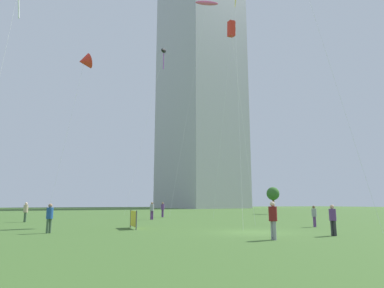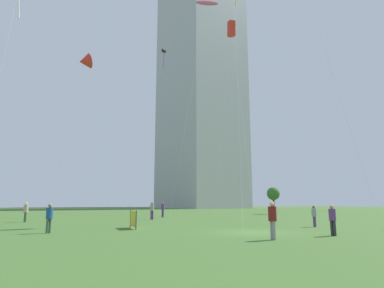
{
  "view_description": "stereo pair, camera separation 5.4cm",
  "coord_description": "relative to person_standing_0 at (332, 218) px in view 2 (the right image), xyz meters",
  "views": [
    {
      "loc": [
        -11.34,
        -17.38,
        1.7
      ],
      "look_at": [
        0.42,
        10.41,
        7.14
      ],
      "focal_mm": 30.92,
      "sensor_mm": 36.0,
      "label": 1
    },
    {
      "loc": [
        -11.29,
        -17.4,
        1.7
      ],
      "look_at": [
        0.42,
        10.41,
        7.14
      ],
      "focal_mm": 30.92,
      "sensor_mm": 36.0,
      "label": 2
    }
  ],
  "objects": [
    {
      "name": "ground",
      "position": [
        -2.7,
        3.6,
        -0.94
      ],
      "size": [
        280.0,
        280.0,
        0.0
      ],
      "primitive_type": "plane",
      "color": "#3D6028"
    },
    {
      "name": "person_standing_0",
      "position": [
        0.0,
        0.0,
        0.0
      ],
      "size": [
        0.36,
        0.36,
        1.63
      ],
      "rotation": [
        0.0,
        0.0,
        4.91
      ],
      "color": "#2D2D33",
      "rests_on": "ground"
    },
    {
      "name": "person_standing_1",
      "position": [
        -14.03,
        7.65,
        0.03
      ],
      "size": [
        0.38,
        0.38,
        1.69
      ],
      "rotation": [
        0.0,
        0.0,
        0.65
      ],
      "color": "#3F593F",
      "rests_on": "ground"
    },
    {
      "name": "person_standing_2",
      "position": [
        -0.99,
        26.56,
        0.13
      ],
      "size": [
        0.41,
        0.41,
        1.86
      ],
      "rotation": [
        0.0,
        0.0,
        5.0
      ],
      "color": "#593372",
      "rests_on": "ground"
    },
    {
      "name": "person_standing_3",
      "position": [
        -3.96,
        21.07,
        0.12
      ],
      "size": [
        0.41,
        0.41,
        1.84
      ],
      "rotation": [
        0.0,
        0.0,
        3.46
      ],
      "color": "#593372",
      "rests_on": "ground"
    },
    {
      "name": "person_standing_4",
      "position": [
        -16.1,
        20.97,
        0.1
      ],
      "size": [
        0.4,
        0.4,
        1.8
      ],
      "rotation": [
        0.0,
        0.0,
        1.95
      ],
      "color": "#3F593F",
      "rests_on": "ground"
    },
    {
      "name": "person_standing_5",
      "position": [
        -4.17,
        -0.38,
        0.09
      ],
      "size": [
        0.4,
        0.4,
        1.79
      ],
      "rotation": [
        0.0,
        0.0,
        1.49
      ],
      "color": "gray",
      "rests_on": "ground"
    },
    {
      "name": "person_standing_6",
      "position": [
        3.9,
        5.57,
        -0.05
      ],
      "size": [
        0.34,
        0.34,
        1.54
      ],
      "rotation": [
        0.0,
        0.0,
        0.34
      ],
      "color": "#593372",
      "rests_on": "ground"
    },
    {
      "name": "kite_flying_0",
      "position": [
        2.51,
        38.15,
        27.19
      ],
      "size": [
        8.21,
        7.08,
        29.29
      ],
      "color": "silver",
      "rests_on": "ground"
    },
    {
      "name": "kite_flying_1",
      "position": [
        7.6,
        31.12,
        33.48
      ],
      "size": [
        9.44,
        5.32,
        35.05
      ],
      "color": "silver",
      "rests_on": "ground"
    },
    {
      "name": "kite_flying_3",
      "position": [
        2.35,
        14.27,
        18.92
      ],
      "size": [
        1.57,
        5.58,
        20.77
      ],
      "color": "silver",
      "rests_on": "ground"
    },
    {
      "name": "kite_flying_5",
      "position": [
        -11.51,
        24.45,
        17.09
      ],
      "size": [
        3.78,
        1.98,
        19.05
      ],
      "color": "silver",
      "rests_on": "ground"
    },
    {
      "name": "park_tree_1",
      "position": [
        19.07,
        30.85,
        2.26
      ],
      "size": [
        2.04,
        2.04,
        4.31
      ],
      "color": "brown",
      "rests_on": "ground"
    },
    {
      "name": "distant_highrise_0",
      "position": [
        36.62,
        96.89,
        51.92
      ],
      "size": [
        31.06,
        31.23,
        105.72
      ],
      "primitive_type": "cube",
      "rotation": [
        0.0,
        0.0,
        0.26
      ],
      "color": "#A8A8AD",
      "rests_on": "ground"
    },
    {
      "name": "distant_highrise_1",
      "position": [
        48.27,
        134.76,
        35.76
      ],
      "size": [
        30.03,
        29.05,
        73.41
      ],
      "primitive_type": "cube",
      "rotation": [
        0.0,
        0.0,
        -0.3
      ],
      "color": "gray",
      "rests_on": "ground"
    },
    {
      "name": "event_banner",
      "position": [
        -8.69,
        9.23,
        -0.28
      ],
      "size": [
        0.22,
        2.38,
        1.24
      ],
      "color": "#4C4C4C",
      "rests_on": "ground"
    }
  ]
}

